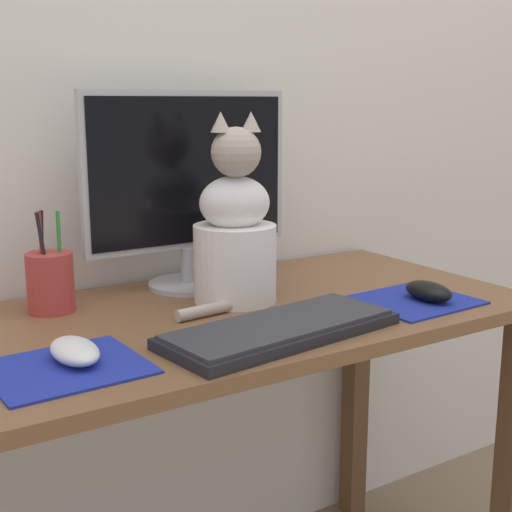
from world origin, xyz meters
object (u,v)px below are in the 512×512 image
(monitor, at_px, (188,183))
(computer_mouse_right, at_px, (428,291))
(pen_cup, at_px, (50,281))
(keyboard, at_px, (280,329))
(cat, at_px, (235,233))
(computer_mouse_left, at_px, (75,351))

(monitor, xyz_separation_m, computer_mouse_right, (0.33, -0.35, -0.19))
(monitor, distance_m, pen_cup, 0.33)
(pen_cup, bearing_deg, keyboard, -51.35)
(cat, bearing_deg, computer_mouse_right, -19.35)
(computer_mouse_left, distance_m, cat, 0.41)
(computer_mouse_left, height_order, pen_cup, pen_cup)
(computer_mouse_left, height_order, cat, cat)
(monitor, height_order, computer_mouse_right, monitor)
(computer_mouse_right, distance_m, cat, 0.38)
(computer_mouse_right, xyz_separation_m, cat, (-0.30, 0.20, 0.11))
(computer_mouse_left, xyz_separation_m, computer_mouse_right, (0.67, -0.04, 0.00))
(computer_mouse_left, relative_size, pen_cup, 0.63)
(cat, xyz_separation_m, pen_cup, (-0.31, 0.12, -0.08))
(cat, height_order, pen_cup, cat)
(keyboard, bearing_deg, computer_mouse_right, -4.83)
(computer_mouse_left, relative_size, computer_mouse_right, 1.09)
(computer_mouse_left, height_order, computer_mouse_right, computer_mouse_right)
(computer_mouse_left, bearing_deg, keyboard, -9.99)
(cat, bearing_deg, computer_mouse_left, -142.06)
(keyboard, distance_m, pen_cup, 0.44)
(monitor, height_order, keyboard, monitor)
(computer_mouse_left, bearing_deg, cat, 23.48)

